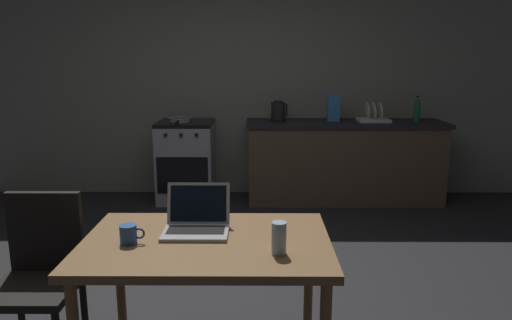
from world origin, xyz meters
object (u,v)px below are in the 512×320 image
object	(u,v)px
bottle	(417,110)
electric_kettle	(278,112)
drinking_glass	(279,238)
cereal_box	(334,108)
chair	(40,271)
dish_rack	(373,117)
frying_pan	(180,119)
laptop	(197,223)
coffee_mug	(129,234)
dining_table	(207,254)
stove_oven	(186,161)

from	to	relation	value
bottle	electric_kettle	bearing A→B (deg)	178.08
drinking_glass	cereal_box	world-z (taller)	cereal_box
chair	bottle	distance (m)	4.08
bottle	dish_rack	world-z (taller)	bottle
frying_pan	dish_rack	world-z (taller)	dish_rack
laptop	cereal_box	distance (m)	3.18
electric_kettle	bottle	size ratio (longest dim) A/B	0.80
coffee_mug	cereal_box	distance (m)	3.44
laptop	coffee_mug	world-z (taller)	laptop
frying_pan	cereal_box	world-z (taller)	cereal_box
dining_table	stove_oven	bearing A→B (deg)	100.33
bottle	cereal_box	distance (m)	0.89
dining_table	coffee_mug	size ratio (longest dim) A/B	10.01
stove_oven	dining_table	world-z (taller)	stove_oven
frying_pan	stove_oven	bearing A→B (deg)	25.59
bottle	chair	bearing A→B (deg)	-133.81
stove_oven	frying_pan	distance (m)	0.47
stove_oven	frying_pan	bearing A→B (deg)	-154.41
stove_oven	dish_rack	world-z (taller)	dish_rack
frying_pan	dish_rack	distance (m)	2.11
dish_rack	laptop	bearing A→B (deg)	-117.99
chair	cereal_box	bearing A→B (deg)	52.68
laptop	cereal_box	bearing A→B (deg)	64.75
dish_rack	stove_oven	bearing A→B (deg)	-179.93
stove_oven	laptop	xyz separation A→B (m)	(0.50, -2.94, 0.32)
cereal_box	laptop	bearing A→B (deg)	-110.87
laptop	bottle	distance (m)	3.53
drinking_glass	electric_kettle	bearing A→B (deg)	87.82
dining_table	bottle	distance (m)	3.60
bottle	dish_rack	bearing A→B (deg)	173.71
chair	laptop	bearing A→B (deg)	-2.05
bottle	drinking_glass	distance (m)	3.56
electric_kettle	drinking_glass	distance (m)	3.22
dining_table	frying_pan	xyz separation A→B (m)	(-0.61, 3.02, 0.27)
chair	drinking_glass	bearing A→B (deg)	-16.07
stove_oven	chair	xyz separation A→B (m)	(-0.30, -2.97, 0.08)
cereal_box	chair	bearing A→B (deg)	-122.64
cereal_box	bottle	bearing A→B (deg)	-4.51
bottle	frying_pan	bearing A→B (deg)	179.53
chair	electric_kettle	world-z (taller)	electric_kettle
coffee_mug	dish_rack	distance (m)	3.62
bottle	frying_pan	size ratio (longest dim) A/B	0.69
stove_oven	bottle	distance (m)	2.58
stove_oven	bottle	size ratio (longest dim) A/B	3.12
dining_table	coffee_mug	world-z (taller)	coffee_mug
chair	stove_oven	bearing A→B (deg)	79.65
drinking_glass	laptop	bearing A→B (deg)	145.31
dining_table	frying_pan	bearing A→B (deg)	101.43
laptop	dish_rack	size ratio (longest dim) A/B	0.94
bottle	cereal_box	world-z (taller)	cereal_box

